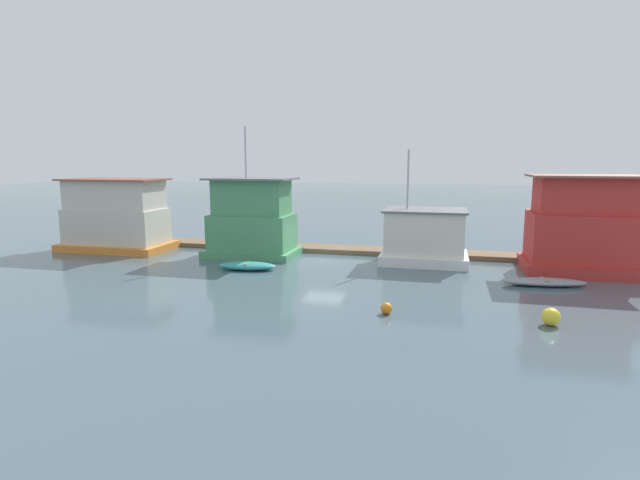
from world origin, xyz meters
The scene contains 12 objects.
ground_plane centered at (0.00, 0.00, 0.00)m, with size 200.00×200.00×0.00m, color #475B66.
dock_walkway centered at (0.00, 2.95, 0.15)m, with size 42.40×2.14×0.30m, color brown.
houseboat_orange centered at (-14.81, -0.11, 2.31)m, with size 7.40×4.08×4.94m.
houseboat_green centered at (-4.81, 0.08, 2.30)m, with size 5.81×3.81×8.32m.
houseboat_white centered at (6.16, 0.56, 1.58)m, with size 5.17×4.02×6.82m.
houseboat_red centered at (14.71, -0.06, 2.49)m, with size 6.04×4.12×5.41m.
dinghy_teal centered at (-3.54, -3.98, 0.23)m, with size 3.41×1.70×0.46m.
dinghy_grey centered at (12.25, -3.77, 0.19)m, with size 4.17×1.67×0.38m.
mooring_post_near_right centered at (-13.91, 1.63, 1.02)m, with size 0.21×0.21×2.04m, color brown.
mooring_post_far_left centered at (-8.14, 1.63, 0.64)m, with size 0.27×0.27×1.28m, color brown.
buoy_orange centered at (5.13, -10.31, 0.24)m, with size 0.47×0.47×0.47m, color orange.
buoy_yellow centered at (11.36, -10.24, 0.34)m, with size 0.69×0.69×0.69m, color yellow.
Camera 1 is at (7.26, -30.02, 6.24)m, focal length 28.00 mm.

